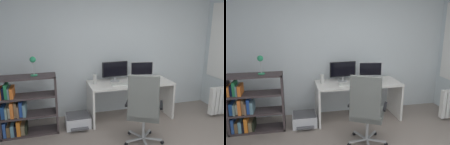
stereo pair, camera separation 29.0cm
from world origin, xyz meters
The scene contains 11 objects.
wall_back centered at (0.00, 2.36, 1.31)m, with size 4.45×0.10×2.61m, color silver.
desk centered at (0.27, 1.91, 0.55)m, with size 1.59×0.67×0.73m.
monitor_main centered at (0.00, 2.03, 0.95)m, with size 0.51×0.18×0.38m.
monitor_secondary centered at (0.55, 2.03, 0.93)m, with size 0.45×0.18×0.35m.
keyboard centered at (0.04, 1.78, 0.74)m, with size 0.34×0.13×0.02m, color silver.
computer_mouse centered at (0.32, 1.80, 0.75)m, with size 0.06×0.10×0.03m, color black.
desktop_speaker centered at (-0.40, 1.98, 0.82)m, with size 0.07×0.07×0.17m, color silver.
office_chair centered at (0.10, 0.90, 0.63)m, with size 0.65×0.67×1.16m.
bookshelf centered at (-1.68, 1.79, 0.46)m, with size 0.92×0.33×1.01m.
desk_lamp centered at (-1.45, 1.79, 1.23)m, with size 0.11×0.11×0.31m.
printer centered at (-0.77, 1.81, 0.11)m, with size 0.44×0.47×0.23m.
Camera 1 is at (-1.21, -1.94, 1.94)m, focal length 35.90 mm.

